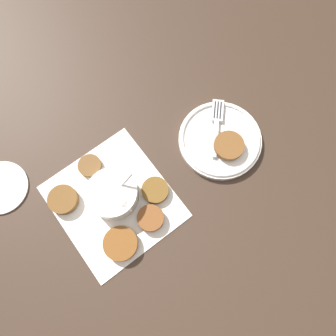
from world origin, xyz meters
name	(u,v)px	position (x,y,z in m)	size (l,w,h in m)	color
ground_plane	(110,202)	(0.00, 0.00, 0.00)	(4.00, 4.00, 0.00)	#38281E
napkin	(114,201)	(0.01, 0.01, 0.00)	(0.32, 0.30, 0.00)	white
sauce_bowl	(113,194)	(0.00, 0.02, 0.03)	(0.12, 0.11, 0.09)	white
fritter_0	(63,200)	(-0.08, -0.07, 0.01)	(0.07, 0.07, 0.02)	brown
fritter_1	(121,244)	(0.09, -0.05, 0.01)	(0.08, 0.08, 0.02)	brown
fritter_2	(151,218)	(0.10, 0.04, 0.01)	(0.06, 0.06, 0.02)	brown
fritter_3	(90,166)	(-0.10, 0.03, 0.01)	(0.06, 0.06, 0.01)	brown
fritter_4	(155,190)	(0.06, 0.09, 0.01)	(0.06, 0.06, 0.01)	brown
serving_plate	(220,140)	(0.09, 0.29, 0.01)	(0.20, 0.20, 0.02)	white
fritter_on_plate	(229,146)	(0.12, 0.29, 0.03)	(0.07, 0.07, 0.01)	brown
fork	(217,121)	(0.05, 0.32, 0.02)	(0.11, 0.14, 0.00)	silver
extra_saucer	(0,187)	(-0.21, -0.15, 0.00)	(0.13, 0.13, 0.01)	white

